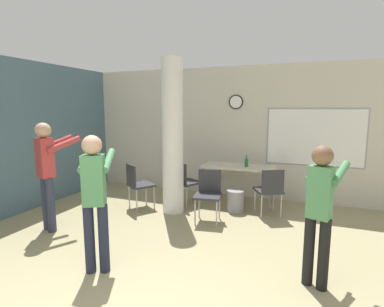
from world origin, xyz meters
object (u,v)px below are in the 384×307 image
chair_table_left (185,180)px  bottle_on_table (246,162)px  folding_table (238,169)px  chair_table_right (270,188)px  chair_table_front (208,191)px  person_watching_back (48,168)px  person_playing_side (320,205)px  chair_near_pillar (138,182)px  person_playing_front (95,193)px

chair_table_left → bottle_on_table: bearing=24.0°
folding_table → chair_table_right: size_ratio=1.65×
chair_table_front → person_watching_back: person_watching_back is taller
person_playing_side → person_watching_back: size_ratio=0.91×
chair_near_pillar → person_playing_side: size_ratio=0.56×
bottle_on_table → chair_near_pillar: bottle_on_table is taller
chair_table_right → chair_table_left: (-1.65, 0.03, 0.00)m
bottle_on_table → chair_table_front: bottle_on_table is taller
chair_table_right → person_playing_side: size_ratio=0.56×
bottle_on_table → person_playing_front: (-1.15, -3.15, 0.10)m
chair_near_pillar → chair_table_front: 1.47m
folding_table → chair_table_right: bearing=-37.8°
chair_table_left → person_watching_back: (-1.51, -1.92, 0.49)m
chair_table_right → chair_table_front: same height
chair_table_left → person_playing_front: 2.69m
folding_table → bottle_on_table: 0.22m
chair_table_front → person_playing_front: size_ratio=0.54×
bottle_on_table → person_playing_side: 2.85m
chair_table_left → person_playing_front: person_playing_front is taller
bottle_on_table → chair_table_right: bearing=-45.3°
chair_table_right → chair_table_front: 1.12m
bottle_on_table → person_watching_back: 3.58m
person_playing_side → person_watching_back: (-3.90, 0.13, 0.09)m
chair_table_right → person_playing_front: (-1.68, -2.62, 0.45)m
bottle_on_table → chair_table_right: (0.53, -0.53, -0.34)m
bottle_on_table → chair_table_left: bearing=-156.0°
folding_table → chair_table_left: 1.10m
person_playing_front → person_watching_back: person_watching_back is taller
chair_table_left → person_playing_side: bearing=-40.7°
person_playing_front → bottle_on_table: bearing=70.0°
chair_table_left → folding_table: bearing=27.6°
bottle_on_table → chair_near_pillar: 2.17m
bottle_on_table → person_playing_side: (1.26, -2.55, 0.06)m
chair_table_right → person_playing_front: 3.14m
chair_table_left → person_watching_back: size_ratio=0.51×
chair_table_right → person_watching_back: bearing=-149.2°
person_playing_front → person_playing_side: person_playing_front is taller
chair_near_pillar → chair_table_front: (1.46, -0.11, 0.00)m
person_watching_back → chair_table_left: bearing=51.7°
chair_table_right → chair_table_front: bearing=-148.1°
chair_near_pillar → person_playing_side: bearing=-26.0°
chair_near_pillar → chair_table_front: bearing=-4.4°
bottle_on_table → chair_table_right: 0.82m
bottle_on_table → person_playing_front: size_ratio=0.14×
folding_table → person_playing_side: (1.42, -2.55, 0.21)m
folding_table → bottle_on_table: bearing=-0.4°
bottle_on_table → chair_near_pillar: bearing=-151.7°
folding_table → person_watching_back: 3.47m
person_playing_side → folding_table: bearing=119.2°
person_playing_side → chair_table_left: bearing=139.3°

